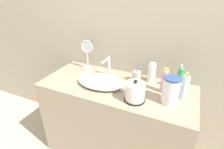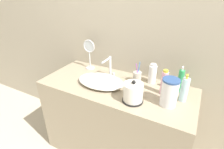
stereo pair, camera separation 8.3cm
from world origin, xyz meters
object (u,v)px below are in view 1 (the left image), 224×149
object	(u,v)px
toothbrush_cup	(137,76)
water_pitcher	(171,90)
electric_kettle	(135,92)
shampoo_bottle	(152,73)
lotion_bottle	(185,87)
hand_cream_bottle	(164,81)
faucet	(109,66)
mouthwash_bottle	(180,79)
vanity_mirror	(87,53)

from	to	relation	value
toothbrush_cup	water_pitcher	size ratio (longest dim) A/B	0.93
electric_kettle	shampoo_bottle	bearing A→B (deg)	82.84
lotion_bottle	hand_cream_bottle	bearing A→B (deg)	171.36
faucet	mouthwash_bottle	xyz separation A→B (m)	(0.63, 0.05, -0.02)
hand_cream_bottle	vanity_mirror	xyz separation A→B (m)	(-0.80, 0.13, 0.08)
electric_kettle	water_pitcher	bearing A→B (deg)	18.22
electric_kettle	vanity_mirror	size ratio (longest dim) A/B	0.58
electric_kettle	shampoo_bottle	xyz separation A→B (m)	(0.04, 0.35, 0.02)
hand_cream_bottle	electric_kettle	bearing A→B (deg)	-130.01
mouthwash_bottle	shampoo_bottle	bearing A→B (deg)	170.93
lotion_bottle	water_pitcher	world-z (taller)	lotion_bottle
hand_cream_bottle	vanity_mirror	distance (m)	0.82
faucet	shampoo_bottle	bearing A→B (deg)	12.24
faucet	electric_kettle	world-z (taller)	faucet
mouthwash_bottle	water_pitcher	xyz separation A→B (m)	(-0.04, -0.23, 0.01)
lotion_bottle	water_pitcher	size ratio (longest dim) A/B	1.06
toothbrush_cup	hand_cream_bottle	xyz separation A→B (m)	(0.25, -0.08, 0.05)
faucet	vanity_mirror	world-z (taller)	vanity_mirror
hand_cream_bottle	mouthwash_bottle	bearing A→B (deg)	42.18
lotion_bottle	mouthwash_bottle	bearing A→B (deg)	111.63
hand_cream_bottle	faucet	bearing A→B (deg)	174.26
lotion_bottle	vanity_mirror	xyz separation A→B (m)	(-0.96, 0.15, 0.08)
vanity_mirror	faucet	bearing A→B (deg)	-15.00
shampoo_bottle	hand_cream_bottle	bearing A→B (deg)	-45.78
mouthwash_bottle	vanity_mirror	world-z (taller)	vanity_mirror
faucet	mouthwash_bottle	bearing A→B (deg)	4.16
faucet	hand_cream_bottle	size ratio (longest dim) A/B	0.94
faucet	lotion_bottle	size ratio (longest dim) A/B	0.89
vanity_mirror	water_pitcher	size ratio (longest dim) A/B	1.46
faucet	electric_kettle	size ratio (longest dim) A/B	1.12
toothbrush_cup	water_pitcher	bearing A→B (deg)	-32.98
vanity_mirror	toothbrush_cup	bearing A→B (deg)	-4.98
faucet	electric_kettle	xyz separation A→B (m)	(0.35, -0.26, -0.05)
shampoo_bottle	mouthwash_bottle	size ratio (longest dim) A/B	0.80
hand_cream_bottle	lotion_bottle	bearing A→B (deg)	-8.64
mouthwash_bottle	vanity_mirror	distance (m)	0.91
toothbrush_cup	electric_kettle	bearing A→B (deg)	-75.07
mouthwash_bottle	toothbrush_cup	bearing A→B (deg)	-176.99
faucet	shampoo_bottle	distance (m)	0.40
toothbrush_cup	vanity_mirror	distance (m)	0.56
electric_kettle	hand_cream_bottle	bearing A→B (deg)	49.99
shampoo_bottle	water_pitcher	world-z (taller)	water_pitcher
lotion_bottle	vanity_mirror	distance (m)	0.97
faucet	hand_cream_bottle	bearing A→B (deg)	-5.74
faucet	toothbrush_cup	xyz separation A→B (m)	(0.27, 0.03, -0.06)
faucet	electric_kettle	distance (m)	0.44
faucet	toothbrush_cup	size ratio (longest dim) A/B	1.01
shampoo_bottle	water_pitcher	distance (m)	0.34
electric_kettle	lotion_bottle	distance (m)	0.38
mouthwash_bottle	water_pitcher	world-z (taller)	mouthwash_bottle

